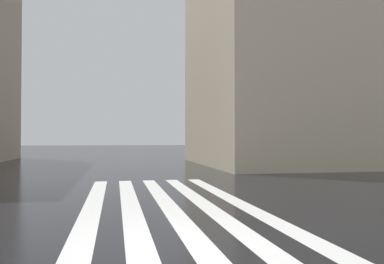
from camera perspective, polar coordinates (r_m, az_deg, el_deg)
name	(u,v)px	position (r m, az deg, el deg)	size (l,w,h in m)	color
ground_plane	(183,250)	(6.45, -1.36, -17.28)	(220.00, 220.00, 0.00)	black
zebra_crossing	(169,206)	(10.35, -3.49, -11.07)	(13.00, 4.50, 0.01)	silver
haussmann_block_corner	(339,36)	(31.48, 21.22, 13.29)	(14.11, 21.02, 19.56)	beige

